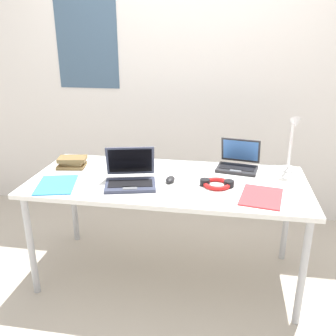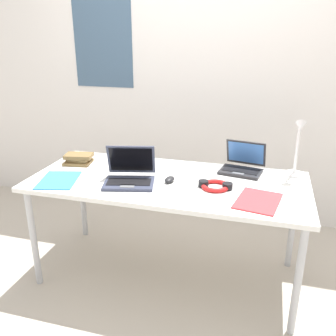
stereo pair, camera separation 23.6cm
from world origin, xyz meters
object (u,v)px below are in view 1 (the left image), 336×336
Objects in this scene: laptop_near_lamp at (238,163)px; headphones at (217,184)px; paper_folder_front_right at (261,197)px; paper_folder_near_lamp at (56,185)px; laptop_back_left at (130,177)px; computer_mouse at (170,179)px; book_stack at (72,162)px; cell_phone at (144,167)px; desk_lamp at (292,145)px; coffee_mug at (117,160)px.

laptop_near_lamp is 1.46× the size of headphones.
paper_folder_near_lamp is (-1.27, -0.03, 0.00)m from paper_folder_front_right.
laptop_back_left reaches higher than headphones.
book_stack is at bearing 174.91° from computer_mouse.
cell_phone reaches higher than paper_folder_near_lamp.
headphones is at bearing -145.34° from desk_lamp.
headphones is 0.69× the size of paper_folder_front_right.
computer_mouse is at bearing -28.20° from coffee_mug.
desk_lamp is 1.84× the size of book_stack.
paper_folder_near_lamp is at bearing -124.25° from coffee_mug.
computer_mouse is 0.72m from paper_folder_near_lamp.
paper_folder_near_lamp is at bearing -158.78° from computer_mouse.
book_stack is (-1.04, 0.18, 0.02)m from headphones.
coffee_mug is (-0.99, 0.37, 0.04)m from paper_folder_front_right.
coffee_mug is at bearing 161.30° from headphones.
headphones reaches higher than paper_folder_near_lamp.
computer_mouse is at bearing -75.23° from cell_phone.
coffee_mug is (-0.18, 0.31, -0.00)m from laptop_back_left.
desk_lamp is 1.11m from laptop_back_left.
laptop_back_left reaches higher than paper_folder_front_right.
computer_mouse is (0.24, 0.08, -0.03)m from laptop_back_left.
laptop_back_left is 0.55m from headphones.
computer_mouse is at bearing 14.03° from paper_folder_near_lamp.
cell_phone is 0.63m from paper_folder_near_lamp.
coffee_mug is at bearing -173.91° from laptop_near_lamp.
coffee_mug is (-1.21, -0.09, -0.15)m from desk_lamp.
coffee_mug is at bearing 120.83° from laptop_back_left.
laptop_near_lamp is at bearing -21.89° from cell_phone.
computer_mouse is (-0.43, -0.32, -0.03)m from laptop_near_lamp.
laptop_near_lamp is 0.36m from headphones.
laptop_back_left is at bearing 175.29° from paper_folder_front_right.
laptop_near_lamp is 0.84× the size of laptop_back_left.
book_stack is at bearing 154.34° from laptop_back_left.
paper_folder_near_lamp is at bearing -156.40° from laptop_near_lamp.
laptop_near_lamp is at bearing 6.09° from coffee_mug.
cell_phone is 1.20× the size of coffee_mug.
laptop_near_lamp is 2.30× the size of cell_phone.
laptop_back_left is at bearing -149.64° from laptop_near_lamp.
laptop_back_left is 0.81m from paper_folder_front_right.
cell_phone is 0.64× the size of headphones.
cell_phone is at bearing -175.29° from desk_lamp.
paper_folder_front_right is (1.30, -0.30, -0.03)m from book_stack.
book_stack is 1.92× the size of coffee_mug.
paper_folder_front_right is (0.81, -0.07, -0.04)m from laptop_back_left.
paper_folder_front_right is at bearing -4.71° from laptop_back_left.
headphones is (0.54, 0.06, -0.03)m from laptop_back_left.
computer_mouse is 0.45× the size of headphones.
headphones is (-0.13, -0.34, -0.03)m from laptop_near_lamp.
desk_lamp is 3.54× the size of coffee_mug.
laptop_near_lamp is 1.18m from book_stack.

